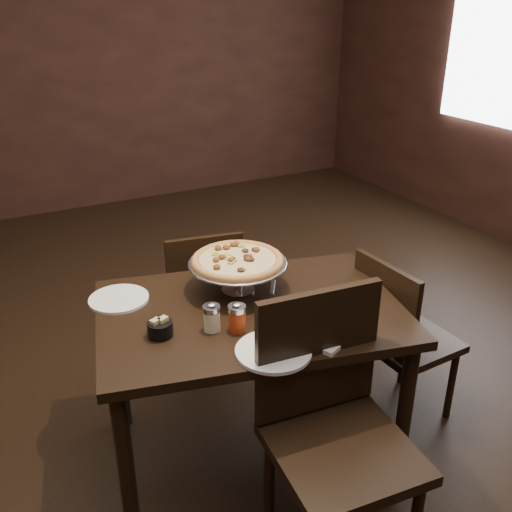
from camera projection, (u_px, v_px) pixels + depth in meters
name	position (u px, v px, depth m)	size (l,w,h in m)	color
room	(238.00, 133.00, 2.05)	(6.04, 7.04, 2.84)	black
dining_table	(251.00, 330.00, 2.27)	(1.33, 1.03, 0.74)	black
pizza_stand	(238.00, 261.00, 2.31)	(0.40, 0.40, 0.17)	#B2B2B9
parmesan_shaker	(212.00, 317.00, 2.07)	(0.06, 0.06, 0.11)	beige
pepper_flake_shaker	(237.00, 317.00, 2.06)	(0.07, 0.07, 0.12)	maroon
packet_caddy	(160.00, 328.00, 2.04)	(0.09, 0.09, 0.07)	black
napkin_stack	(324.00, 338.00, 2.03)	(0.16, 0.16, 0.02)	white
plate_left	(119.00, 299.00, 2.29)	(0.24, 0.24, 0.01)	white
plate_near	(273.00, 351.00, 1.95)	(0.27, 0.27, 0.01)	white
serving_spatula	(273.00, 289.00, 2.10)	(0.15, 0.15, 0.02)	#B2B2B9
chair_far	(202.00, 295.00, 2.94)	(0.44, 0.44, 0.81)	black
chair_near	(333.00, 422.00, 1.94)	(0.50, 0.50, 0.98)	black
chair_side	(398.00, 334.00, 2.58)	(0.40, 0.40, 0.83)	black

